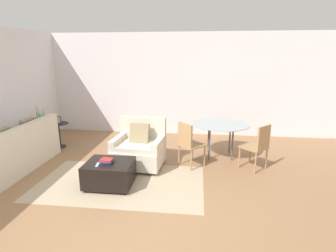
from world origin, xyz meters
name	(u,v)px	position (x,y,z in m)	size (l,w,h in m)	color
ground_plane	(117,212)	(0.00, 0.00, 0.00)	(20.00, 20.00, 0.00)	#936B47
wall_back	(159,85)	(0.00, 4.03, 1.38)	(12.00, 0.06, 2.75)	white
area_rug	(121,182)	(-0.21, 0.87, 0.00)	(2.85, 1.65, 0.01)	tan
couch	(14,154)	(-2.43, 1.21, 0.31)	(0.92, 1.95, 0.91)	beige
armchair	(139,149)	(-0.05, 1.64, 0.35)	(1.01, 0.89, 0.93)	beige
ottoman	(110,173)	(-0.36, 0.76, 0.23)	(0.77, 0.65, 0.42)	black
book_stack	(107,161)	(-0.38, 0.73, 0.46)	(0.21, 0.17, 0.07)	#2D478C
tv_remote_primary	(97,165)	(-0.51, 0.63, 0.43)	(0.07, 0.17, 0.01)	#B7B7BC
tv_remote_secondary	(102,160)	(-0.50, 0.82, 0.43)	(0.06, 0.14, 0.01)	black
potted_plant	(43,135)	(-2.67, 2.57, 0.26)	(0.34, 0.34, 1.07)	#333338
side_table	(59,130)	(-2.20, 2.51, 0.42)	(0.46, 0.46, 0.59)	black
picture_frame	(58,120)	(-2.20, 2.51, 0.67)	(0.16, 0.07, 0.17)	black
dining_table	(221,127)	(1.59, 2.36, 0.67)	(1.22, 1.22, 0.74)	#99A8AD
dining_chair_near_left	(189,142)	(0.93, 1.71, 0.52)	(0.59, 0.59, 0.90)	tan
dining_chair_near_right	(258,144)	(2.25, 1.71, 0.52)	(0.59, 0.59, 0.90)	tan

